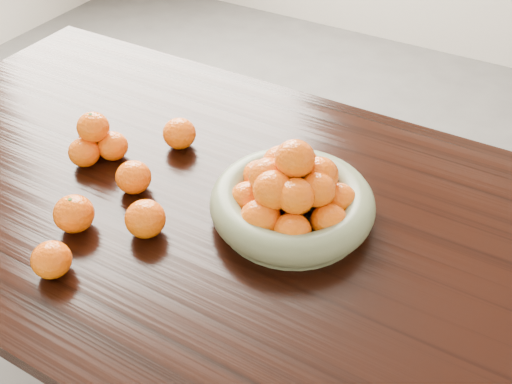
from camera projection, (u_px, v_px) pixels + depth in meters
The scene contains 8 objects.
dining_table at pixel (251, 241), 1.27m from camera, with size 2.00×1.00×0.75m.
fruit_bowl at pixel (292, 196), 1.16m from camera, with size 0.34×0.34×0.19m.
orange_pyramid at pixel (96, 140), 1.33m from camera, with size 0.14×0.13×0.12m.
loose_orange_0 at pixel (74, 214), 1.15m from camera, with size 0.08×0.08×0.08m, color #FF6C07.
loose_orange_1 at pixel (51, 260), 1.06m from camera, with size 0.07×0.07×0.07m, color #FF6C07.
loose_orange_2 at pixel (145, 219), 1.14m from camera, with size 0.08×0.08×0.08m, color #FF6C07.
loose_orange_3 at pixel (179, 134), 1.37m from camera, with size 0.08×0.08×0.07m, color #FF6C07.
loose_orange_4 at pixel (133, 177), 1.24m from camera, with size 0.08×0.08×0.07m, color #FF6C07.
Camera 1 is at (0.45, -0.77, 1.57)m, focal length 40.00 mm.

